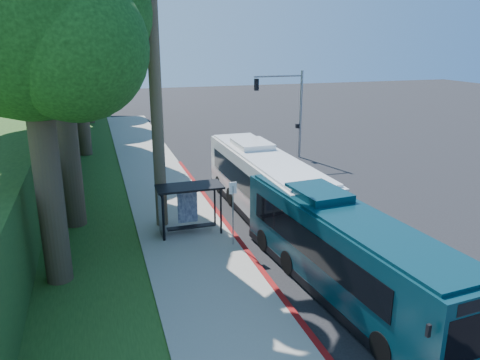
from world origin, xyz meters
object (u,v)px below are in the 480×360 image
object	(u,v)px
teal_bus	(343,250)
pickup	(287,177)
bus_shelter	(184,200)
white_bus	(264,183)

from	to	relation	value
teal_bus	pickup	world-z (taller)	teal_bus
bus_shelter	white_bus	size ratio (longest dim) A/B	0.25
pickup	teal_bus	bearing A→B (deg)	-84.19
teal_bus	bus_shelter	bearing A→B (deg)	117.88
teal_bus	white_bus	bearing A→B (deg)	85.29
bus_shelter	pickup	size ratio (longest dim) A/B	0.63
bus_shelter	pickup	world-z (taller)	bus_shelter
white_bus	bus_shelter	bearing A→B (deg)	-165.23
teal_bus	pickup	size ratio (longest dim) A/B	2.40
white_bus	pickup	bearing A→B (deg)	52.41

